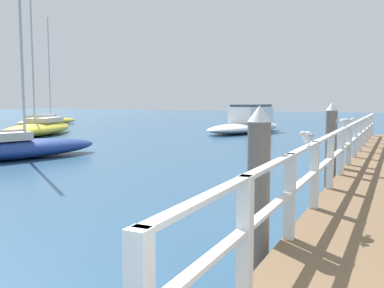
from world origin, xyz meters
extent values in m
cube|color=silver|center=(-1.12, 2.45, 1.04)|extent=(0.12, 0.12, 1.03)
cube|color=silver|center=(-1.12, 4.11, 1.04)|extent=(0.12, 0.12, 1.03)
cube|color=silver|center=(-1.12, 5.76, 1.04)|extent=(0.12, 0.12, 1.03)
cube|color=silver|center=(-1.12, 7.42, 1.04)|extent=(0.12, 0.12, 1.03)
cube|color=silver|center=(-1.12, 9.07, 1.04)|extent=(0.12, 0.12, 1.03)
cube|color=silver|center=(-1.12, 10.72, 1.04)|extent=(0.12, 0.12, 1.03)
cube|color=silver|center=(-1.12, 12.38, 1.04)|extent=(0.12, 0.12, 1.03)
cube|color=silver|center=(-1.12, 14.03, 1.04)|extent=(0.12, 0.12, 1.03)
cube|color=silver|center=(-1.12, 15.69, 1.04)|extent=(0.12, 0.12, 1.03)
cube|color=silver|center=(-1.12, 17.34, 1.04)|extent=(0.12, 0.12, 1.03)
cube|color=silver|center=(-1.12, 18.99, 1.04)|extent=(0.12, 0.12, 1.03)
cube|color=silver|center=(-1.12, 20.65, 1.04)|extent=(0.12, 0.12, 1.03)
cube|color=silver|center=(-1.12, 10.72, 1.53)|extent=(0.10, 19.85, 0.04)
cube|color=silver|center=(-1.12, 10.72, 1.09)|extent=(0.10, 19.85, 0.04)
cylinder|color=#6B6056|center=(-1.50, 4.09, 0.96)|extent=(0.28, 0.28, 1.92)
cone|color=white|center=(-1.50, 4.09, 2.02)|extent=(0.29, 0.29, 0.20)
cylinder|color=#6B6056|center=(-1.50, 10.21, 0.96)|extent=(0.28, 0.28, 1.92)
cone|color=white|center=(-1.50, 10.21, 2.02)|extent=(0.29, 0.29, 0.20)
ellipsoid|color=white|center=(-1.12, 5.09, 1.68)|extent=(0.16, 0.29, 0.15)
sphere|color=white|center=(-1.14, 4.92, 1.72)|extent=(0.09, 0.09, 0.09)
cone|color=gold|center=(-1.14, 4.85, 1.72)|extent=(0.03, 0.05, 0.02)
cone|color=#939399|center=(-1.10, 5.26, 1.69)|extent=(0.08, 0.09, 0.07)
ellipsoid|color=#939399|center=(-1.12, 5.09, 1.70)|extent=(0.20, 0.24, 0.04)
cylinder|color=tan|center=(-1.09, 5.10, 1.58)|extent=(0.01, 0.01, 0.05)
cylinder|color=tan|center=(-1.14, 5.10, 1.58)|extent=(0.01, 0.01, 0.05)
ellipsoid|color=white|center=(-1.12, 9.67, 1.68)|extent=(0.31, 0.25, 0.15)
sphere|color=white|center=(-0.96, 9.76, 1.72)|extent=(0.09, 0.09, 0.09)
cone|color=gold|center=(-0.91, 9.79, 1.72)|extent=(0.06, 0.05, 0.02)
cone|color=#939399|center=(-1.27, 9.59, 1.69)|extent=(0.10, 0.10, 0.07)
ellipsoid|color=#939399|center=(-1.12, 9.67, 1.70)|extent=(0.28, 0.26, 0.04)
cylinder|color=tan|center=(-1.14, 9.69, 1.58)|extent=(0.01, 0.01, 0.05)
cylinder|color=tan|center=(-1.11, 9.65, 1.58)|extent=(0.01, 0.01, 0.05)
ellipsoid|color=gold|center=(-20.02, 19.04, 0.38)|extent=(5.04, 8.20, 0.75)
cylinder|color=#B2B2B7|center=(-19.89, 18.67, 4.74)|extent=(0.10, 0.10, 7.96)
cylinder|color=#B2B2B7|center=(-20.35, 19.96, 1.10)|extent=(1.00, 2.60, 0.08)
cube|color=beige|center=(-20.34, 19.92, 0.90)|extent=(2.30, 3.13, 0.30)
ellipsoid|color=navy|center=(-12.72, 10.68, 0.35)|extent=(3.87, 6.80, 0.71)
cylinder|color=#B2B2B7|center=(-12.63, 10.99, 4.38)|extent=(0.10, 0.10, 7.34)
ellipsoid|color=white|center=(-9.26, 26.63, 0.33)|extent=(4.29, 8.30, 0.66)
cube|color=white|center=(-9.09, 27.41, 1.18)|extent=(2.34, 3.45, 1.05)
cube|color=#334756|center=(-9.09, 27.41, 1.78)|extent=(2.17, 3.12, 0.16)
ellipsoid|color=gold|center=(-27.33, 27.55, 0.31)|extent=(2.48, 7.15, 0.62)
cylinder|color=#B2B2B7|center=(-27.36, 27.90, 4.88)|extent=(0.10, 0.10, 8.51)
cylinder|color=#B2B2B7|center=(-27.27, 26.67, 0.97)|extent=(0.25, 2.46, 0.08)
cube|color=beige|center=(-27.27, 26.71, 0.77)|extent=(1.29, 2.60, 0.30)
camera|label=1|loc=(0.03, -0.98, 2.18)|focal=40.83mm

